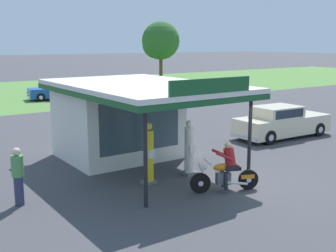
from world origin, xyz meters
name	(u,v)px	position (x,y,z in m)	size (l,w,h in m)	color
ground_plane	(243,182)	(0.00, 0.00, 0.00)	(300.00, 300.00, 0.00)	#424247
grass_verge_strip	(4,94)	(0.00, 30.00, 0.00)	(120.00, 24.00, 0.01)	#56843D
service_station_kiosk	(123,114)	(-1.81, 4.84, 1.80)	(4.93, 7.75, 3.55)	silver
gas_pump_nearside	(148,156)	(-2.65, 1.67, 0.94)	(0.44, 0.44, 2.05)	slate
gas_pump_offside	(189,150)	(-0.96, 1.67, 0.88)	(0.44, 0.44, 1.93)	slate
motorcycle_with_rider	(226,171)	(-1.09, -0.35, 0.65)	(2.08, 1.01, 1.58)	black
featured_classic_sedan	(281,123)	(6.40, 3.88, 0.72)	(5.26, 2.09, 1.55)	beige
parked_car_back_row_left	(60,91)	(2.89, 23.76, 0.69)	(5.17, 2.62, 1.52)	#19479E
parked_car_back_row_centre	(129,87)	(8.78, 22.86, 0.72)	(5.48, 2.49, 1.56)	#7AC6D1
bystander_leaning_by_kiosk	(18,175)	(-6.68, 2.15, 0.89)	(0.34, 0.34, 1.68)	#2D3351
tree_oak_far_left	(160,42)	(19.52, 34.00, 4.60)	(4.56, 4.56, 7.03)	brown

